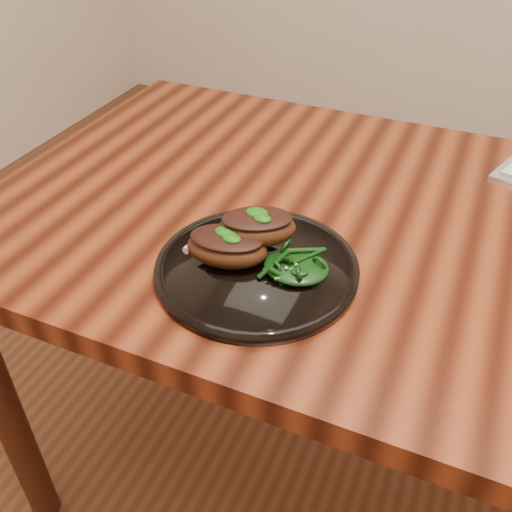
{
  "coord_description": "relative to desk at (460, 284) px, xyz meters",
  "views": [
    {
      "loc": [
        -0.02,
        -0.78,
        1.27
      ],
      "look_at": [
        -0.28,
        -0.2,
        0.78
      ],
      "focal_mm": 40.0,
      "sensor_mm": 36.0,
      "label": 1
    }
  ],
  "objects": [
    {
      "name": "desk",
      "position": [
        0.0,
        0.0,
        0.0
      ],
      "size": [
        1.6,
        0.8,
        0.75
      ],
      "color": "black",
      "rests_on": "ground"
    },
    {
      "name": "plate",
      "position": [
        -0.27,
        -0.2,
        0.09
      ],
      "size": [
        0.29,
        0.29,
        0.02
      ],
      "color": "black",
      "rests_on": "desk"
    },
    {
      "name": "lamb_chop_front",
      "position": [
        -0.32,
        -0.21,
        0.12
      ],
      "size": [
        0.13,
        0.09,
        0.05
      ],
      "color": "#3D1B0B",
      "rests_on": "plate"
    },
    {
      "name": "lamb_chop_back",
      "position": [
        -0.29,
        -0.17,
        0.14
      ],
      "size": [
        0.13,
        0.11,
        0.05
      ],
      "color": "#3D1B0B",
      "rests_on": "plate"
    },
    {
      "name": "herb_smear",
      "position": [
        -0.31,
        -0.14,
        0.1
      ],
      "size": [
        0.09,
        0.06,
        0.01
      ],
      "primitive_type": "ellipsoid",
      "color": "#0A4006",
      "rests_on": "plate"
    },
    {
      "name": "greens_heap",
      "position": [
        -0.22,
        -0.19,
        0.11
      ],
      "size": [
        0.09,
        0.09,
        0.03
      ],
      "color": "black",
      "rests_on": "plate"
    }
  ]
}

